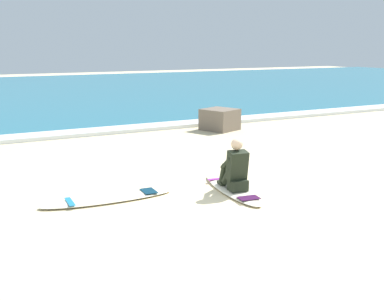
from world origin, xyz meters
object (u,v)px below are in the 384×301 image
Objects in this scene: surfer_seated at (235,170)px; shoreline_rock at (220,119)px; surfboard_main at (232,189)px; surfboard_spare_near at (108,198)px.

surfer_seated is 6.60m from shoreline_rock.
surfboard_main is 2.32× the size of surfer_seated.
surfboard_main is at bearing -118.87° from shoreline_rock.
surfer_seated is 0.40× the size of surfboard_spare_near.
surfboard_main is 2.27m from surfboard_spare_near.
surfer_seated is at bearing -97.15° from surfboard_main.
surfboard_spare_near is at bearing 163.72° from surfer_seated.
surfboard_spare_near is (-2.21, 0.53, -0.00)m from surfboard_main.
surfer_seated is at bearing -118.49° from shoreline_rock.
surfboard_main and surfboard_spare_near have the same top height.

